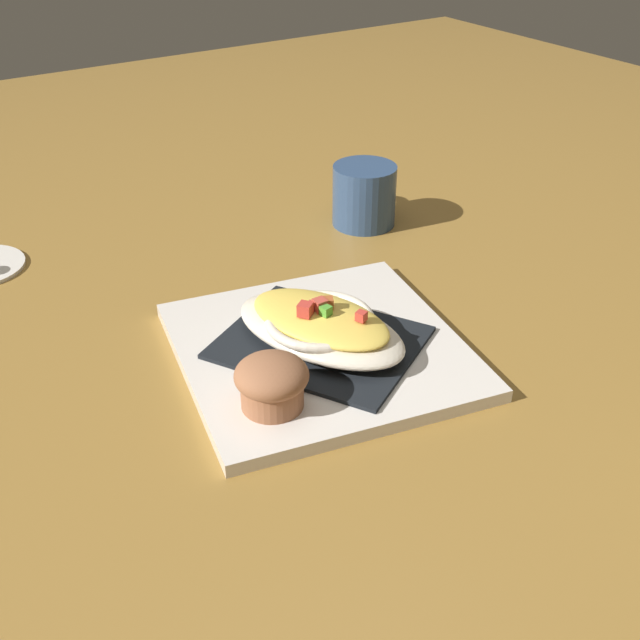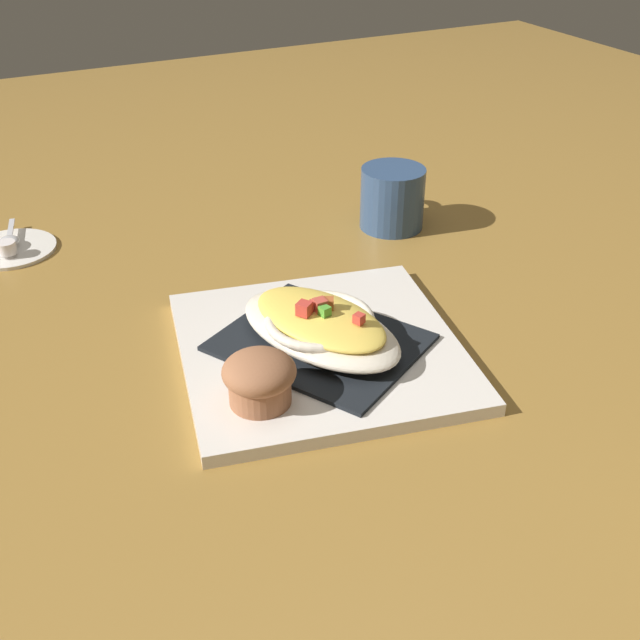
# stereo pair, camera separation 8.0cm
# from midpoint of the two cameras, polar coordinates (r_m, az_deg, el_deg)

# --- Properties ---
(ground_plane) EXTENTS (2.60, 2.60, 0.00)m
(ground_plane) POSITION_cam_midpoint_polar(r_m,az_deg,el_deg) (0.83, 2.78, -2.69)
(ground_plane) COLOR olive
(square_plate) EXTENTS (0.34, 0.34, 0.01)m
(square_plate) POSITION_cam_midpoint_polar(r_m,az_deg,el_deg) (0.82, 2.79, -2.28)
(square_plate) COLOR silver
(square_plate) RESTS_ON ground_plane
(folded_napkin) EXTENTS (0.25, 0.24, 0.00)m
(folded_napkin) POSITION_cam_midpoint_polar(r_m,az_deg,el_deg) (0.82, 2.81, -1.73)
(folded_napkin) COLOR black
(folded_napkin) RESTS_ON square_plate
(gratin_dish) EXTENTS (0.22, 0.17, 0.05)m
(gratin_dish) POSITION_cam_midpoint_polar(r_m,az_deg,el_deg) (0.81, 2.85, -0.43)
(gratin_dish) COLOR beige
(gratin_dish) RESTS_ON folded_napkin
(muffin) EXTENTS (0.07, 0.07, 0.05)m
(muffin) POSITION_cam_midpoint_polar(r_m,az_deg,el_deg) (0.72, -1.29, -4.37)
(muffin) COLOR #9E6241
(muffin) RESTS_ON square_plate
(coffee_mug) EXTENTS (0.12, 0.09, 0.09)m
(coffee_mug) POSITION_cam_midpoint_polar(r_m,az_deg,el_deg) (1.10, 7.38, 8.59)
(coffee_mug) COLOR navy
(coffee_mug) RESTS_ON ground_plane
(creamer_saucer) EXTENTS (0.12, 0.12, 0.01)m
(creamer_saucer) POSITION_cam_midpoint_polar(r_m,az_deg,el_deg) (1.10, -19.80, 4.96)
(creamer_saucer) COLOR silver
(creamer_saucer) RESTS_ON ground_plane
(spoon) EXTENTS (0.09, 0.03, 0.01)m
(spoon) POSITION_cam_midpoint_polar(r_m,az_deg,el_deg) (1.10, -19.88, 5.49)
(spoon) COLOR silver
(spoon) RESTS_ON creamer_saucer
(creamer_cup_0) EXTENTS (0.02, 0.02, 0.02)m
(creamer_cup_0) POSITION_cam_midpoint_polar(r_m,az_deg,el_deg) (1.07, -19.97, 4.94)
(creamer_cup_0) COLOR white
(creamer_cup_0) RESTS_ON creamer_saucer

